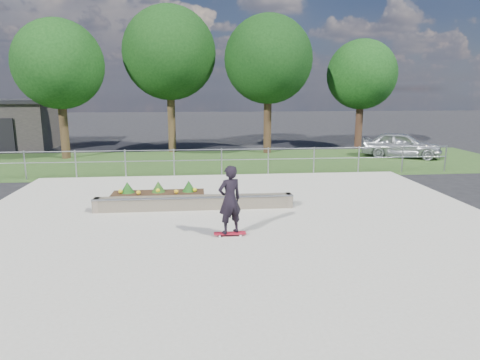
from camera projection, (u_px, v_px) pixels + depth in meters
name	position (u px, v px, depth m)	size (l,w,h in m)	color
ground	(238.00, 234.00, 10.93)	(120.00, 120.00, 0.00)	black
grass_verge	(218.00, 162.00, 21.64)	(30.00, 8.00, 0.02)	#28441B
concrete_slab	(238.00, 233.00, 10.93)	(15.00, 15.00, 0.06)	#AEAA9A
fence	(222.00, 158.00, 18.07)	(20.06, 0.06, 1.20)	#909398
tree_far_left	(59.00, 65.00, 21.82)	(4.55, 4.55, 7.15)	#332314
tree_mid_left	(169.00, 53.00, 24.13)	(5.25, 5.25, 8.25)	#362615
tree_mid_right	(268.00, 60.00, 23.75)	(4.90, 4.90, 7.70)	#301F13
tree_far_right	(362.00, 75.00, 25.94)	(4.20, 4.20, 6.60)	black
grind_ledge	(195.00, 203.00, 12.98)	(6.00, 0.44, 0.43)	brown
planter_bed	(158.00, 195.00, 13.94)	(3.00, 1.20, 0.61)	black
skateboarder	(230.00, 200.00, 10.45)	(0.80, 0.63, 1.78)	silver
parked_car	(401.00, 145.00, 23.07)	(1.64, 4.08, 1.39)	#9FA3A8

